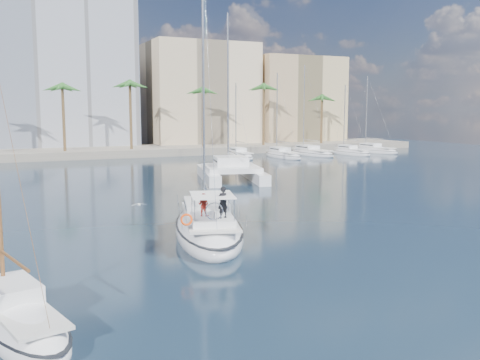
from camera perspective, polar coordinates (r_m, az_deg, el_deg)
name	(u,v)px	position (r m, az deg, el deg)	size (l,w,h in m)	color
ground	(263,233)	(32.66, 2.50, -5.71)	(160.00, 160.00, 0.00)	black
quay	(93,152)	(90.72, -15.36, 2.89)	(120.00, 14.00, 1.20)	gray
building_modern	(7,71)	(101.53, -23.57, 10.57)	(42.00, 16.00, 28.00)	silver
building_beige	(200,97)	(104.88, -4.29, 8.86)	(20.00, 14.00, 20.00)	beige
building_tan_right	(295,102)	(111.66, 5.85, 8.25)	(18.00, 12.00, 18.00)	tan
palm_centre	(96,91)	(86.56, -15.15, 9.11)	(3.60, 3.60, 12.30)	brown
palm_right	(287,94)	(98.16, 5.07, 9.11)	(3.60, 3.60, 12.30)	brown
main_sloop	(208,228)	(31.77, -3.42, -5.09)	(7.03, 12.65, 17.90)	white
small_sloop	(18,320)	(20.08, -22.62, -13.66)	(4.12, 7.88, 10.82)	white
catamaran	(231,169)	(57.36, -0.97, 1.18)	(8.97, 13.34, 17.76)	white
seagull	(139,205)	(36.87, -10.72, -2.60)	(1.03, 0.44, 0.19)	silver
moored_yacht_a	(240,158)	(83.16, 0.01, 2.35)	(2.72, 9.35, 11.90)	white
moored_yacht_b	(283,158)	(84.32, 4.60, 2.40)	(3.14, 10.78, 13.72)	white
moored_yacht_c	(311,155)	(89.34, 7.62, 2.64)	(3.55, 12.21, 15.54)	white
moored_yacht_d	(351,155)	(91.35, 11.74, 2.65)	(2.72, 9.35, 11.90)	white
moored_yacht_e	(374,153)	(96.88, 14.15, 2.85)	(3.14, 10.78, 13.72)	white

